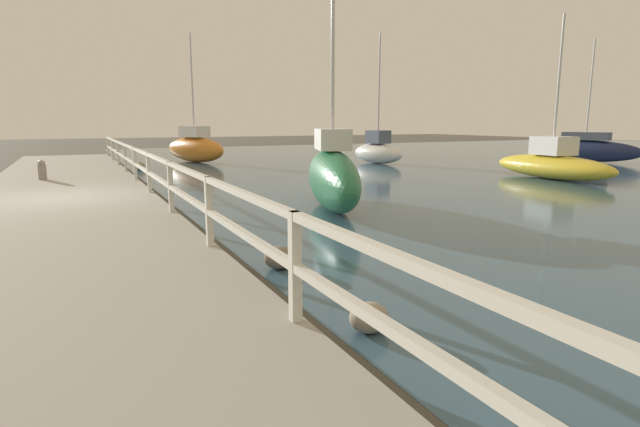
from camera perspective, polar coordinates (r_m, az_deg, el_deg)
name	(u,v)px	position (r m, az deg, el deg)	size (l,w,h in m)	color
ground_plane	(65,210)	(13.98, -27.16, 0.40)	(120.00, 120.00, 0.00)	#4C473D
dock_walkway	(64,204)	(13.96, -27.21, 1.02)	(4.33, 36.00, 0.31)	#9E998E
railing	(148,165)	(13.97, -19.01, 5.22)	(0.10, 32.50, 1.05)	silver
boulder_near_dock	(279,258)	(7.45, -4.69, -5.05)	(0.46, 0.41, 0.34)	slate
boulder_upstream	(139,166)	(24.37, -19.94, 5.14)	(0.48, 0.43, 0.36)	gray
boulder_mid_strip	(369,318)	(5.29, 5.62, -11.75)	(0.42, 0.38, 0.32)	gray
mooring_bollard	(42,170)	(18.56, -29.17, 4.37)	(0.25, 0.25, 0.63)	gray
sailboat_yellow	(552,164)	(21.18, 24.98, 5.16)	(2.03, 5.66, 6.05)	gold
sailboat_navy	(585,149)	(31.16, 28.01, 6.52)	(2.52, 5.80, 6.49)	#192347
sailboat_green	(332,176)	(12.51, 1.41, 4.34)	(2.79, 5.38, 8.16)	#236B42
sailboat_orange	(195,147)	(28.13, -14.11, 7.33)	(2.83, 5.22, 6.74)	orange
sailboat_white	(378,151)	(26.55, 6.62, 7.13)	(1.68, 3.64, 6.63)	white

